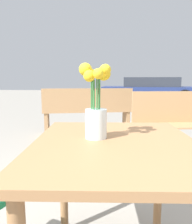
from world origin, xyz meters
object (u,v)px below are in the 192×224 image
table_front (115,166)px  bench_middle (88,110)px  flower_vase (96,108)px  parked_car (150,90)px

table_front → bench_middle: 2.92m
table_front → flower_vase: flower_vase is taller
table_front → parked_car: bearing=78.9°
flower_vase → bench_middle: (-0.33, 2.82, -0.41)m
bench_middle → parked_car: 6.60m
flower_vase → bench_middle: 2.87m
flower_vase → bench_middle: flower_vase is taller
table_front → parked_car: size_ratio=0.21×
flower_vase → bench_middle: size_ratio=0.22×
table_front → bench_middle: size_ratio=0.56×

